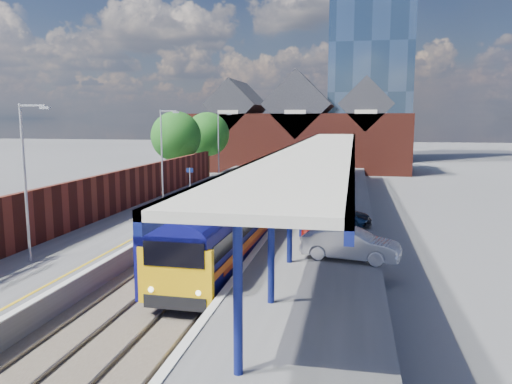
% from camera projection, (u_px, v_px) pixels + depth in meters
% --- Properties ---
extents(ground, '(240.00, 240.00, 0.00)m').
position_uv_depth(ground, '(265.00, 201.00, 44.67)').
color(ground, '#5B5B5E').
rests_on(ground, ground).
extents(ballast_bed, '(6.00, 76.00, 0.06)m').
position_uv_depth(ballast_bed, '(240.00, 224.00, 34.96)').
color(ballast_bed, '#473D33').
rests_on(ballast_bed, ground).
extents(rails, '(4.51, 76.00, 0.14)m').
position_uv_depth(rails, '(240.00, 223.00, 34.94)').
color(rails, slate).
rests_on(rails, ground).
extents(left_platform, '(5.00, 76.00, 1.00)m').
position_uv_depth(left_platform, '(166.00, 214.00, 35.94)').
color(left_platform, '#565659').
rests_on(left_platform, ground).
extents(right_platform, '(6.00, 76.00, 1.00)m').
position_uv_depth(right_platform, '(327.00, 221.00, 33.74)').
color(right_platform, '#565659').
rests_on(right_platform, ground).
extents(coping_left, '(0.30, 76.00, 0.05)m').
position_uv_depth(coping_left, '(197.00, 208.00, 35.41)').
color(coping_left, silver).
rests_on(coping_left, left_platform).
extents(coping_right, '(0.30, 76.00, 0.05)m').
position_uv_depth(coping_right, '(285.00, 211.00, 34.21)').
color(coping_right, silver).
rests_on(coping_right, right_platform).
extents(yellow_line, '(0.14, 76.00, 0.01)m').
position_uv_depth(yellow_line, '(189.00, 208.00, 35.53)').
color(yellow_line, yellow).
rests_on(yellow_line, left_platform).
extents(train, '(3.16, 65.96, 3.45)m').
position_uv_depth(train, '(290.00, 171.00, 49.65)').
color(train, '#0E0F62').
rests_on(train, ground).
extents(canopy, '(4.50, 52.00, 4.48)m').
position_uv_depth(canopy, '(322.00, 149.00, 35.04)').
color(canopy, navy).
rests_on(canopy, right_platform).
extents(lamp_post_b, '(1.48, 0.18, 7.00)m').
position_uv_depth(lamp_post_b, '(27.00, 173.00, 21.86)').
color(lamp_post_b, '#A5A8AA').
rests_on(lamp_post_b, left_platform).
extents(lamp_post_c, '(1.48, 0.18, 7.00)m').
position_uv_depth(lamp_post_c, '(163.00, 150.00, 37.39)').
color(lamp_post_c, '#A5A8AA').
rests_on(lamp_post_c, left_platform).
extents(lamp_post_d, '(1.48, 0.18, 7.00)m').
position_uv_depth(lamp_post_d, '(220.00, 141.00, 52.92)').
color(lamp_post_d, '#A5A8AA').
rests_on(lamp_post_d, left_platform).
extents(platform_sign, '(0.55, 0.08, 2.50)m').
position_uv_depth(platform_sign, '(190.00, 178.00, 39.41)').
color(platform_sign, '#A5A8AA').
rests_on(platform_sign, left_platform).
extents(brick_wall, '(0.35, 50.00, 3.86)m').
position_uv_depth(brick_wall, '(84.00, 201.00, 29.88)').
color(brick_wall, '#592017').
rests_on(brick_wall, left_platform).
extents(station_building, '(30.00, 12.12, 13.78)m').
position_uv_depth(station_building, '(300.00, 132.00, 71.05)').
color(station_building, '#592017').
rests_on(station_building, ground).
extents(glass_tower, '(14.20, 14.20, 40.30)m').
position_uv_depth(glass_tower, '(370.00, 45.00, 88.34)').
color(glass_tower, '#445C74').
rests_on(glass_tower, ground).
extents(tree_near, '(5.20, 5.20, 8.10)m').
position_uv_depth(tree_near, '(177.00, 138.00, 51.60)').
color(tree_near, '#382314').
rests_on(tree_near, ground).
extents(tree_far, '(5.20, 5.20, 8.10)m').
position_uv_depth(tree_far, '(208.00, 135.00, 59.17)').
color(tree_far, '#382314').
rests_on(tree_far, ground).
extents(parked_car_red, '(4.29, 3.07, 1.36)m').
position_uv_depth(parked_car_red, '(341.00, 235.00, 24.49)').
color(parked_car_red, maroon).
rests_on(parked_car_red, right_platform).
extents(parked_car_silver, '(4.61, 2.36, 1.45)m').
position_uv_depth(parked_car_silver, '(350.00, 244.00, 22.52)').
color(parked_car_silver, silver).
rests_on(parked_car_silver, right_platform).
extents(parked_car_dark, '(4.93, 2.67, 1.36)m').
position_uv_depth(parked_car_dark, '(332.00, 215.00, 29.58)').
color(parked_car_dark, black).
rests_on(parked_car_dark, right_platform).
extents(parked_car_blue, '(4.57, 2.31, 1.24)m').
position_uv_depth(parked_car_blue, '(330.00, 215.00, 29.69)').
color(parked_car_blue, navy).
rests_on(parked_car_blue, right_platform).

